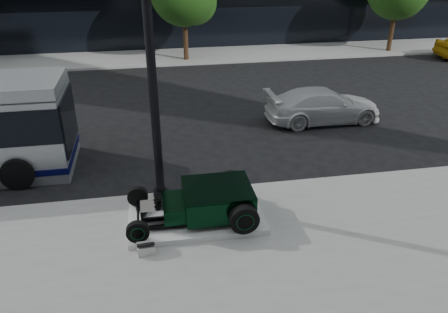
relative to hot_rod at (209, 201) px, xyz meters
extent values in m
plane|color=black|center=(0.06, 3.58, -0.70)|extent=(120.00, 120.00, 0.00)
cube|color=gray|center=(0.06, 17.58, -0.64)|extent=(70.00, 4.00, 0.12)
cube|color=black|center=(13.06, 19.78, 1.30)|extent=(24.00, 0.50, 4.00)
cylinder|color=black|center=(1.06, 16.58, 0.72)|extent=(0.28, 0.28, 2.60)
sphere|color=#18330D|center=(1.66, 16.88, 2.62)|extent=(2.60, 2.60, 2.60)
cylinder|color=black|center=(14.06, 16.58, 0.72)|extent=(0.28, 0.28, 2.60)
cube|color=silver|center=(-0.33, 0.00, -0.50)|extent=(3.40, 1.80, 0.15)
cube|color=black|center=(-0.33, -0.45, -0.33)|extent=(3.00, 0.08, 0.10)
cube|color=black|center=(-0.33, 0.45, -0.33)|extent=(3.00, 0.08, 0.10)
cube|color=black|center=(0.22, 0.00, 0.02)|extent=(1.70, 1.45, 0.62)
cube|color=black|center=(0.22, 0.00, 0.35)|extent=(1.70, 1.45, 0.06)
cube|color=black|center=(-0.88, 0.00, -0.10)|extent=(0.55, 1.05, 0.38)
cube|color=silver|center=(-1.43, 0.00, -0.15)|extent=(0.55, 0.55, 0.34)
cylinder|color=black|center=(-1.28, 0.00, 0.12)|extent=(0.18, 0.18, 0.10)
cylinder|color=black|center=(-1.78, 0.00, -0.27)|extent=(0.06, 1.55, 0.06)
cylinder|color=black|center=(0.72, -0.85, -0.07)|extent=(0.72, 0.24, 0.72)
cylinder|color=black|center=(0.72, -0.98, -0.07)|extent=(0.37, 0.02, 0.37)
torus|color=#093317|center=(0.72, -0.99, -0.07)|extent=(0.44, 0.02, 0.44)
cylinder|color=black|center=(0.72, 0.85, -0.07)|extent=(0.72, 0.24, 0.72)
cylinder|color=black|center=(0.72, 0.98, -0.07)|extent=(0.37, 0.02, 0.37)
torus|color=#093317|center=(0.72, 0.99, -0.07)|extent=(0.44, 0.02, 0.44)
cylinder|color=black|center=(-1.78, -0.78, -0.16)|extent=(0.54, 0.16, 0.54)
cylinder|color=black|center=(-1.78, -0.87, -0.16)|extent=(0.28, 0.02, 0.28)
torus|color=#093317|center=(-1.78, -0.88, -0.16)|extent=(0.34, 0.02, 0.34)
cylinder|color=black|center=(-1.78, 0.78, -0.16)|extent=(0.54, 0.16, 0.54)
cylinder|color=black|center=(-1.78, 0.87, -0.16)|extent=(0.28, 0.02, 0.28)
torus|color=#093317|center=(-1.78, 0.88, -0.16)|extent=(0.34, 0.02, 0.34)
cube|color=silver|center=(-1.62, -1.04, -0.47)|extent=(0.42, 0.33, 0.22)
cube|color=black|center=(-1.62, -1.04, -0.34)|extent=(0.42, 0.32, 0.15)
cylinder|color=black|center=(-1.17, 1.38, 3.25)|extent=(0.23, 0.23, 7.65)
cylinder|color=black|center=(-1.17, 1.38, -0.48)|extent=(0.42, 0.42, 0.19)
cube|color=black|center=(-3.79, 4.04, 0.85)|extent=(0.06, 2.30, 1.70)
cylinder|color=black|center=(-5.22, 2.74, -0.22)|extent=(0.96, 0.28, 0.96)
cylinder|color=black|center=(-5.22, 5.34, -0.22)|extent=(0.96, 0.28, 0.96)
imported|color=silver|center=(5.48, 6.18, -0.03)|extent=(4.62, 1.97, 1.33)
camera|label=1|loc=(-1.26, -9.21, 5.92)|focal=35.00mm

